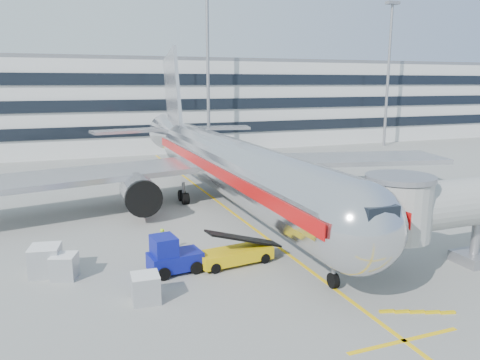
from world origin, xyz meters
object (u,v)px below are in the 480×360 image
object	(u,v)px
cargo_container_front	(146,288)
ramp_worker	(163,240)
baggage_tug	(172,256)
belt_loader	(235,254)
cargo_container_right	(46,260)
cargo_container_left	(64,266)
main_jet	(222,161)

from	to	relation	value
cargo_container_front	ramp_worker	size ratio (longest dim) A/B	0.92
baggage_tug	ramp_worker	bearing A→B (deg)	86.39
belt_loader	cargo_container_right	bearing A→B (deg)	167.86
baggage_tug	cargo_container_right	size ratio (longest dim) A/B	1.68
cargo_container_left	cargo_container_right	bearing A→B (deg)	138.03
cargo_container_front	baggage_tug	bearing A→B (deg)	57.07
cargo_container_left	cargo_container_right	size ratio (longest dim) A/B	0.88
cargo_container_left	ramp_worker	bearing A→B (deg)	19.73
belt_loader	cargo_container_left	size ratio (longest dim) A/B	2.95
cargo_container_right	cargo_container_front	size ratio (longest dim) A/B	1.31
main_jet	belt_loader	distance (m)	15.32
main_jet	cargo_container_left	world-z (taller)	main_jet
cargo_container_right	main_jet	bearing A→B (deg)	37.88
main_jet	cargo_container_right	size ratio (longest dim) A/B	25.36
cargo_container_front	ramp_worker	xyz separation A→B (m)	(2.41, 7.08, 0.07)
cargo_container_right	ramp_worker	bearing A→B (deg)	10.37
belt_loader	cargo_container_front	distance (m)	7.08
belt_loader	ramp_worker	xyz separation A→B (m)	(-3.87, 3.80, 0.14)
main_jet	cargo_container_front	world-z (taller)	main_jet
main_jet	cargo_container_left	bearing A→B (deg)	-138.01
cargo_container_left	baggage_tug	bearing A→B (deg)	-13.04
belt_loader	ramp_worker	world-z (taller)	belt_loader
cargo_container_right	baggage_tug	bearing A→B (deg)	-18.15
baggage_tug	cargo_container_left	distance (m)	6.35
belt_loader	main_jet	bearing A→B (deg)	74.43
cargo_container_right	cargo_container_front	xyz separation A→B (m)	(5.05, -5.72, -0.15)
baggage_tug	cargo_container_front	size ratio (longest dim) A/B	2.20
ramp_worker	cargo_container_left	bearing A→B (deg)	167.33
cargo_container_left	cargo_container_front	xyz separation A→B (m)	(4.01, -4.78, 0.02)
cargo_container_left	ramp_worker	distance (m)	6.82
baggage_tug	belt_loader	bearing A→B (deg)	-0.96
cargo_container_left	ramp_worker	world-z (taller)	ramp_worker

